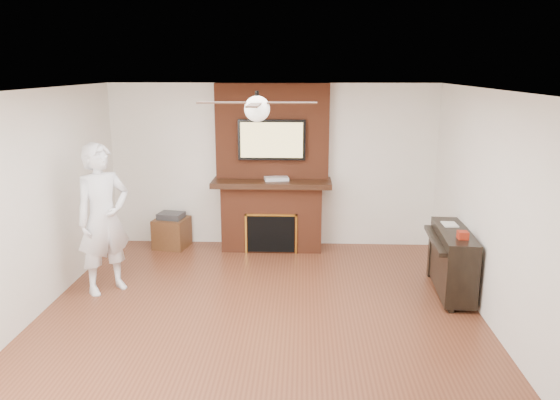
{
  "coord_description": "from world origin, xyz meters",
  "views": [
    {
      "loc": [
        0.47,
        -5.53,
        2.73
      ],
      "look_at": [
        0.19,
        0.9,
        1.16
      ],
      "focal_mm": 35.0,
      "sensor_mm": 36.0,
      "label": 1
    }
  ],
  "objects_px": {
    "person": "(103,219)",
    "piano": "(452,260)",
    "side_table": "(172,231)",
    "fireplace": "(272,184)"
  },
  "relations": [
    {
      "from": "person",
      "to": "piano",
      "type": "relative_size",
      "value": 1.48
    },
    {
      "from": "fireplace",
      "to": "side_table",
      "type": "xyz_separation_m",
      "value": [
        -1.56,
        -0.07,
        -0.74
      ]
    },
    {
      "from": "person",
      "to": "side_table",
      "type": "height_order",
      "value": "person"
    },
    {
      "from": "piano",
      "to": "person",
      "type": "bearing_deg",
      "value": -174.91
    },
    {
      "from": "piano",
      "to": "side_table",
      "type": "bearing_deg",
      "value": 160.99
    },
    {
      "from": "fireplace",
      "to": "side_table",
      "type": "height_order",
      "value": "fireplace"
    },
    {
      "from": "fireplace",
      "to": "person",
      "type": "height_order",
      "value": "fireplace"
    },
    {
      "from": "fireplace",
      "to": "piano",
      "type": "xyz_separation_m",
      "value": [
        2.3,
        -1.68,
        -0.56
      ]
    },
    {
      "from": "fireplace",
      "to": "piano",
      "type": "bearing_deg",
      "value": -36.15
    },
    {
      "from": "piano",
      "to": "fireplace",
      "type": "bearing_deg",
      "value": 147.55
    }
  ]
}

